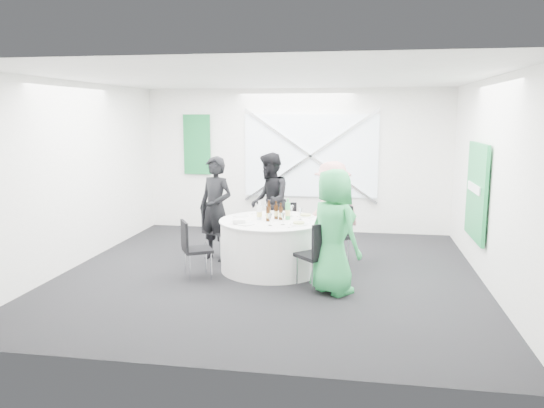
% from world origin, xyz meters
% --- Properties ---
extents(floor, '(6.00, 6.00, 0.00)m').
position_xyz_m(floor, '(0.00, 0.00, 0.00)').
color(floor, black).
rests_on(floor, ground).
extents(ceiling, '(6.00, 6.00, 0.00)m').
position_xyz_m(ceiling, '(0.00, 0.00, 2.80)').
color(ceiling, silver).
rests_on(ceiling, wall_back).
extents(wall_back, '(6.00, 0.00, 6.00)m').
position_xyz_m(wall_back, '(0.00, 3.00, 1.40)').
color(wall_back, white).
rests_on(wall_back, floor).
extents(wall_front, '(6.00, 0.00, 6.00)m').
position_xyz_m(wall_front, '(0.00, -3.00, 1.40)').
color(wall_front, white).
rests_on(wall_front, floor).
extents(wall_left, '(0.00, 6.00, 6.00)m').
position_xyz_m(wall_left, '(-3.00, 0.00, 1.40)').
color(wall_left, white).
rests_on(wall_left, floor).
extents(wall_right, '(0.00, 6.00, 6.00)m').
position_xyz_m(wall_right, '(3.00, 0.00, 1.40)').
color(wall_right, white).
rests_on(wall_right, floor).
extents(window_panel, '(2.60, 0.03, 1.60)m').
position_xyz_m(window_panel, '(0.30, 2.96, 1.50)').
color(window_panel, silver).
rests_on(window_panel, wall_back).
extents(window_brace_a, '(2.63, 0.05, 1.84)m').
position_xyz_m(window_brace_a, '(0.30, 2.92, 1.50)').
color(window_brace_a, silver).
rests_on(window_brace_a, window_panel).
extents(window_brace_b, '(2.63, 0.05, 1.84)m').
position_xyz_m(window_brace_b, '(0.30, 2.92, 1.50)').
color(window_brace_b, silver).
rests_on(window_brace_b, window_panel).
extents(green_banner, '(0.55, 0.04, 1.20)m').
position_xyz_m(green_banner, '(-2.00, 2.95, 1.70)').
color(green_banner, '#166F33').
rests_on(green_banner, wall_back).
extents(green_sign, '(0.05, 1.20, 1.40)m').
position_xyz_m(green_sign, '(2.94, 0.60, 1.20)').
color(green_sign, '#18843E').
rests_on(green_sign, wall_right).
extents(banquet_table, '(1.56, 1.56, 0.76)m').
position_xyz_m(banquet_table, '(0.00, 0.20, 0.38)').
color(banquet_table, silver).
rests_on(banquet_table, floor).
extents(chair_back, '(0.38, 0.39, 0.82)m').
position_xyz_m(chair_back, '(0.03, 1.38, 0.47)').
color(chair_back, black).
rests_on(chair_back, floor).
extents(chair_back_left, '(0.56, 0.56, 0.90)m').
position_xyz_m(chair_back_left, '(-1.01, 0.76, 0.53)').
color(chair_back_left, black).
rests_on(chair_back_left, floor).
extents(chair_back_right, '(0.57, 0.57, 0.95)m').
position_xyz_m(chair_back_right, '(0.97, 0.63, 0.56)').
color(chair_back_right, black).
rests_on(chair_back_right, floor).
extents(chair_front_right, '(0.59, 0.59, 0.92)m').
position_xyz_m(chair_front_right, '(0.76, -0.59, 0.54)').
color(chair_front_right, black).
rests_on(chair_front_right, floor).
extents(chair_front_left, '(0.52, 0.52, 0.84)m').
position_xyz_m(chair_front_left, '(-1.04, -0.41, 0.49)').
color(chair_front_left, black).
rests_on(chair_front_left, floor).
extents(person_man_back_left, '(0.71, 0.60, 1.65)m').
position_xyz_m(person_man_back_left, '(-0.97, 0.62, 0.83)').
color(person_man_back_left, black).
rests_on(person_man_back_left, floor).
extents(person_man_back, '(0.60, 0.88, 1.67)m').
position_xyz_m(person_man_back, '(-0.25, 1.41, 0.83)').
color(person_man_back, black).
rests_on(person_man_back, floor).
extents(person_woman_pink, '(1.09, 1.02, 1.58)m').
position_xyz_m(person_woman_pink, '(0.85, 0.91, 0.79)').
color(person_woman_pink, tan).
rests_on(person_woman_pink, floor).
extents(person_woman_green, '(0.93, 0.92, 1.63)m').
position_xyz_m(person_woman_green, '(0.95, -0.68, 0.81)').
color(person_woman_green, green).
rests_on(person_woman_green, floor).
extents(plate_back, '(0.25, 0.25, 0.01)m').
position_xyz_m(plate_back, '(-0.05, 0.70, 0.77)').
color(plate_back, white).
rests_on(plate_back, banquet_table).
extents(plate_back_left, '(0.25, 0.25, 0.01)m').
position_xyz_m(plate_back_left, '(-0.53, 0.42, 0.77)').
color(plate_back_left, white).
rests_on(plate_back_left, banquet_table).
extents(plate_back_right, '(0.26, 0.26, 0.04)m').
position_xyz_m(plate_back_right, '(0.46, 0.54, 0.78)').
color(plate_back_right, white).
rests_on(plate_back_right, banquet_table).
extents(plate_front_right, '(0.25, 0.25, 0.04)m').
position_xyz_m(plate_front_right, '(0.43, -0.06, 0.78)').
color(plate_front_right, white).
rests_on(plate_front_right, banquet_table).
extents(plate_front_left, '(0.26, 0.26, 0.01)m').
position_xyz_m(plate_front_left, '(-0.32, -0.18, 0.77)').
color(plate_front_left, white).
rests_on(plate_front_left, banquet_table).
extents(napkin, '(0.21, 0.17, 0.05)m').
position_xyz_m(napkin, '(-0.42, -0.15, 0.80)').
color(napkin, silver).
rests_on(napkin, plate_front_left).
extents(beer_bottle_a, '(0.06, 0.06, 0.28)m').
position_xyz_m(beer_bottle_a, '(-0.06, 0.29, 0.87)').
color(beer_bottle_a, '#361B09').
rests_on(beer_bottle_a, banquet_table).
extents(beer_bottle_b, '(0.06, 0.06, 0.27)m').
position_xyz_m(beer_bottle_b, '(0.05, 0.28, 0.86)').
color(beer_bottle_b, '#361B09').
rests_on(beer_bottle_b, banquet_table).
extents(beer_bottle_c, '(0.06, 0.06, 0.25)m').
position_xyz_m(beer_bottle_c, '(0.13, 0.24, 0.86)').
color(beer_bottle_c, '#361B09').
rests_on(beer_bottle_c, banquet_table).
extents(beer_bottle_d, '(0.06, 0.06, 0.28)m').
position_xyz_m(beer_bottle_d, '(-0.04, 0.10, 0.87)').
color(beer_bottle_d, '#361B09').
rests_on(beer_bottle_d, banquet_table).
extents(green_water_bottle, '(0.08, 0.08, 0.32)m').
position_xyz_m(green_water_bottle, '(0.22, 0.28, 0.89)').
color(green_water_bottle, '#44B159').
rests_on(green_water_bottle, banquet_table).
extents(clear_water_bottle, '(0.08, 0.08, 0.27)m').
position_xyz_m(clear_water_bottle, '(-0.19, 0.18, 0.86)').
color(clear_water_bottle, silver).
rests_on(clear_water_bottle, banquet_table).
extents(wine_glass_a, '(0.07, 0.07, 0.17)m').
position_xyz_m(wine_glass_a, '(-0.26, 0.54, 0.88)').
color(wine_glass_a, white).
rests_on(wine_glass_a, banquet_table).
extents(wine_glass_b, '(0.07, 0.07, 0.17)m').
position_xyz_m(wine_glass_b, '(0.04, -0.20, 0.88)').
color(wine_glass_b, white).
rests_on(wine_glass_b, banquet_table).
extents(wine_glass_c, '(0.07, 0.07, 0.17)m').
position_xyz_m(wine_glass_c, '(0.21, -0.11, 0.88)').
color(wine_glass_c, white).
rests_on(wine_glass_c, banquet_table).
extents(wine_glass_d, '(0.07, 0.07, 0.17)m').
position_xyz_m(wine_glass_d, '(-0.15, 0.55, 0.88)').
color(wine_glass_d, white).
rests_on(wine_glass_d, banquet_table).
extents(wine_glass_e, '(0.07, 0.07, 0.17)m').
position_xyz_m(wine_glass_e, '(0.25, 0.53, 0.88)').
color(wine_glass_e, white).
rests_on(wine_glass_e, banquet_table).
extents(wine_glass_f, '(0.07, 0.07, 0.17)m').
position_xyz_m(wine_glass_f, '(0.41, 0.31, 0.88)').
color(wine_glass_f, white).
rests_on(wine_glass_f, banquet_table).
extents(fork_a, '(0.10, 0.13, 0.01)m').
position_xyz_m(fork_a, '(0.35, -0.25, 0.76)').
color(fork_a, silver).
rests_on(fork_a, banquet_table).
extents(knife_a, '(0.10, 0.13, 0.01)m').
position_xyz_m(knife_a, '(0.54, 0.01, 0.76)').
color(knife_a, silver).
rests_on(knife_a, banquet_table).
extents(fork_b, '(0.12, 0.12, 0.01)m').
position_xyz_m(fork_b, '(-0.51, -0.07, 0.76)').
color(fork_b, silver).
rests_on(fork_b, banquet_table).
extents(knife_b, '(0.11, 0.13, 0.01)m').
position_xyz_m(knife_b, '(-0.32, -0.28, 0.76)').
color(knife_b, silver).
rests_on(knife_b, banquet_table).
extents(fork_c, '(0.09, 0.13, 0.01)m').
position_xyz_m(fork_c, '(-0.37, 0.64, 0.76)').
color(fork_c, silver).
rests_on(fork_c, banquet_table).
extents(knife_c, '(0.08, 0.14, 0.01)m').
position_xyz_m(knife_c, '(-0.57, 0.28, 0.76)').
color(knife_c, silver).
rests_on(knife_c, banquet_table).
extents(fork_d, '(0.09, 0.14, 0.01)m').
position_xyz_m(fork_d, '(0.56, 0.33, 0.76)').
color(fork_d, silver).
rests_on(fork_d, banquet_table).
extents(knife_d, '(0.09, 0.14, 0.01)m').
position_xyz_m(knife_d, '(0.40, 0.61, 0.76)').
color(knife_d, silver).
rests_on(knife_d, banquet_table).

